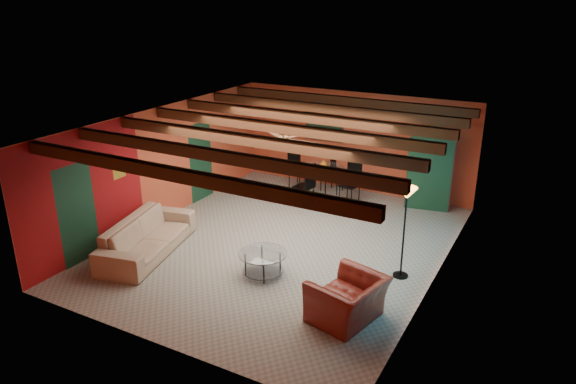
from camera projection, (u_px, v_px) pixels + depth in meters
The scene contains 11 objects.
room at pixel (286, 138), 10.84m from camera, with size 6.52×8.01×2.71m.
sofa at pixel (147, 236), 11.08m from camera, with size 2.58×1.01×0.75m, color #A28169.
armchair at pixel (347, 299), 8.79m from camera, with size 1.17×1.02×0.76m, color maroon.
coffee_table at pixel (263, 264), 10.24m from camera, with size 0.94×0.94×0.48m, color white, non-canonical shape.
dining_table at pixel (323, 176), 14.16m from camera, with size 2.16×2.16×1.12m, color silver, non-canonical shape.
armoire at pixel (432, 173), 13.33m from camera, with size 1.04×0.51×1.82m, color maroon.
floor_lamp at pixel (404, 233), 9.96m from camera, with size 0.37×0.37×1.83m, color black, non-canonical shape.
ceiling_fan at pixel (283, 139), 10.75m from camera, with size 1.50×1.50×0.44m, color #472614, non-canonical shape.
painting at pixel (324, 128), 14.66m from camera, with size 1.05×0.03×0.65m, color black.
potted_plant at pixel (436, 128), 12.93m from camera, with size 0.42×0.37×0.47m, color #26661E.
vase at pixel (324, 152), 13.93m from camera, with size 0.19×0.19×0.20m, color orange.
Camera 1 is at (5.05, -9.14, 5.13)m, focal length 33.24 mm.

